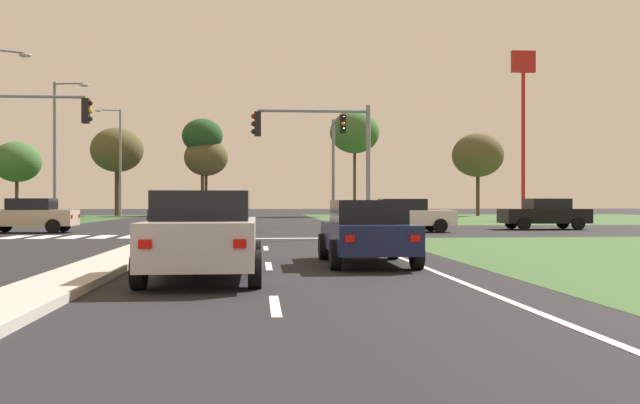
{
  "coord_description": "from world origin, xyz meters",
  "views": [
    {
      "loc": [
        3.27,
        -4.55,
        1.43
      ],
      "look_at": [
        6.25,
        29.87,
        1.4
      ],
      "focal_mm": 40.19,
      "sensor_mm": 36.0,
      "label": 1
    }
  ],
  "objects_px": {
    "street_lamp_fourth": "(118,157)",
    "treeline_sixth": "(478,155)",
    "car_white_fourth": "(405,215)",
    "traffic_signal_far_right": "(337,151)",
    "car_beige_fifth": "(29,215)",
    "pedestrian_at_median": "(212,206)",
    "car_red_seventh": "(398,214)",
    "treeline_second": "(117,150)",
    "car_blue_near": "(168,212)",
    "treeline_near": "(17,162)",
    "street_lamp_third": "(58,145)",
    "treeline_fifth": "(355,133)",
    "car_black_third": "(545,214)",
    "traffic_signal_near_left": "(14,136)",
    "fastfood_pole_sign": "(523,98)",
    "car_silver_eighth": "(204,235)",
    "treeline_third": "(206,158)",
    "traffic_signal_near_right": "(324,146)",
    "treeline_fourth": "(202,136)",
    "car_navy_second": "(367,231)",
    "car_grey_sixth": "(184,209)"
  },
  "relations": [
    {
      "from": "street_lamp_fourth",
      "to": "treeline_sixth",
      "type": "xyz_separation_m",
      "value": [
        33.62,
        5.19,
        0.7
      ]
    },
    {
      "from": "car_white_fourth",
      "to": "traffic_signal_far_right",
      "type": "height_order",
      "value": "traffic_signal_far_right"
    },
    {
      "from": "car_beige_fifth",
      "to": "pedestrian_at_median",
      "type": "bearing_deg",
      "value": -27.51
    },
    {
      "from": "car_white_fourth",
      "to": "car_red_seventh",
      "type": "relative_size",
      "value": 1.08
    },
    {
      "from": "car_beige_fifth",
      "to": "treeline_sixth",
      "type": "bearing_deg",
      "value": -42.27
    },
    {
      "from": "car_beige_fifth",
      "to": "treeline_second",
      "type": "xyz_separation_m",
      "value": [
        -3.56,
        38.71,
        5.69
      ]
    },
    {
      "from": "car_blue_near",
      "to": "treeline_near",
      "type": "xyz_separation_m",
      "value": [
        -17.92,
        26.6,
        4.54
      ]
    },
    {
      "from": "street_lamp_third",
      "to": "street_lamp_fourth",
      "type": "height_order",
      "value": "street_lamp_fourth"
    },
    {
      "from": "treeline_second",
      "to": "treeline_fifth",
      "type": "xyz_separation_m",
      "value": [
        23.2,
        -3.84,
        1.58
      ]
    },
    {
      "from": "car_black_third",
      "to": "traffic_signal_near_left",
      "type": "bearing_deg",
      "value": 107.23
    },
    {
      "from": "car_beige_fifth",
      "to": "fastfood_pole_sign",
      "type": "distance_m",
      "value": 35.84
    },
    {
      "from": "car_silver_eighth",
      "to": "treeline_second",
      "type": "xyz_separation_m",
      "value": [
        -12.95,
        59.06,
        5.67
      ]
    },
    {
      "from": "car_blue_near",
      "to": "treeline_near",
      "type": "relative_size",
      "value": 0.63
    },
    {
      "from": "treeline_second",
      "to": "treeline_third",
      "type": "xyz_separation_m",
      "value": [
        8.73,
        0.06,
        -0.67
      ]
    },
    {
      "from": "traffic_signal_near_right",
      "to": "treeline_sixth",
      "type": "height_order",
      "value": "treeline_sixth"
    },
    {
      "from": "car_blue_near",
      "to": "treeline_fifth",
      "type": "relative_size",
      "value": 0.45
    },
    {
      "from": "traffic_signal_near_left",
      "to": "fastfood_pole_sign",
      "type": "height_order",
      "value": "fastfood_pole_sign"
    },
    {
      "from": "treeline_fifth",
      "to": "street_lamp_fourth",
      "type": "bearing_deg",
      "value": -166.83
    },
    {
      "from": "treeline_fourth",
      "to": "car_navy_second",
      "type": "bearing_deg",
      "value": -81.85
    },
    {
      "from": "traffic_signal_near_left",
      "to": "pedestrian_at_median",
      "type": "relative_size",
      "value": 3.4
    },
    {
      "from": "car_grey_sixth",
      "to": "street_lamp_fourth",
      "type": "relative_size",
      "value": 0.47
    },
    {
      "from": "street_lamp_third",
      "to": "treeline_fourth",
      "type": "height_order",
      "value": "treeline_fourth"
    },
    {
      "from": "street_lamp_third",
      "to": "traffic_signal_near_left",
      "type": "bearing_deg",
      "value": -80.48
    },
    {
      "from": "traffic_signal_near_left",
      "to": "treeline_second",
      "type": "xyz_separation_m",
      "value": [
        -4.74,
        44.29,
        2.59
      ]
    },
    {
      "from": "car_beige_fifth",
      "to": "treeline_third",
      "type": "bearing_deg",
      "value": -7.6
    },
    {
      "from": "car_beige_fifth",
      "to": "car_silver_eighth",
      "type": "relative_size",
      "value": 0.93
    },
    {
      "from": "car_white_fourth",
      "to": "treeline_fifth",
      "type": "bearing_deg",
      "value": 176.03
    },
    {
      "from": "car_white_fourth",
      "to": "traffic_signal_far_right",
      "type": "distance_m",
      "value": 7.84
    },
    {
      "from": "traffic_signal_near_right",
      "to": "car_silver_eighth",
      "type": "bearing_deg",
      "value": -103.57
    },
    {
      "from": "car_red_seventh",
      "to": "traffic_signal_far_right",
      "type": "height_order",
      "value": "traffic_signal_far_right"
    },
    {
      "from": "street_lamp_fourth",
      "to": "treeline_near",
      "type": "relative_size",
      "value": 1.29
    },
    {
      "from": "car_silver_eighth",
      "to": "pedestrian_at_median",
      "type": "bearing_deg",
      "value": 93.41
    },
    {
      "from": "car_grey_sixth",
      "to": "treeline_fifth",
      "type": "xyz_separation_m",
      "value": [
        14.87,
        13.68,
        7.25
      ]
    },
    {
      "from": "street_lamp_third",
      "to": "pedestrian_at_median",
      "type": "bearing_deg",
      "value": 26.17
    },
    {
      "from": "car_white_fourth",
      "to": "street_lamp_third",
      "type": "xyz_separation_m",
      "value": [
        -18.57,
        10.51,
        3.96
      ]
    },
    {
      "from": "car_blue_near",
      "to": "treeline_third",
      "type": "bearing_deg",
      "value": -91.1
    },
    {
      "from": "car_navy_second",
      "to": "street_lamp_third",
      "type": "bearing_deg",
      "value": 117.64
    },
    {
      "from": "car_beige_fifth",
      "to": "treeline_fourth",
      "type": "bearing_deg",
      "value": -7.13
    },
    {
      "from": "car_black_third",
      "to": "car_grey_sixth",
      "type": "bearing_deg",
      "value": 46.08
    },
    {
      "from": "street_lamp_fourth",
      "to": "car_navy_second",
      "type": "bearing_deg",
      "value": -72.84
    },
    {
      "from": "car_blue_near",
      "to": "fastfood_pole_sign",
      "type": "height_order",
      "value": "fastfood_pole_sign"
    },
    {
      "from": "car_navy_second",
      "to": "traffic_signal_near_right",
      "type": "distance_m",
      "value": 12.17
    },
    {
      "from": "pedestrian_at_median",
      "to": "car_grey_sixth",
      "type": "bearing_deg",
      "value": 172.64
    },
    {
      "from": "street_lamp_fourth",
      "to": "treeline_third",
      "type": "height_order",
      "value": "street_lamp_fourth"
    },
    {
      "from": "pedestrian_at_median",
      "to": "treeline_fourth",
      "type": "distance_m",
      "value": 25.53
    },
    {
      "from": "car_silver_eighth",
      "to": "traffic_signal_near_left",
      "type": "relative_size",
      "value": 0.79
    },
    {
      "from": "treeline_fourth",
      "to": "treeline_sixth",
      "type": "xyz_separation_m",
      "value": [
        27.05,
        -3.52,
        -1.96
      ]
    },
    {
      "from": "car_navy_second",
      "to": "car_silver_eighth",
      "type": "bearing_deg",
      "value": -139.6
    },
    {
      "from": "car_silver_eighth",
      "to": "pedestrian_at_median",
      "type": "relative_size",
      "value": 2.69
    },
    {
      "from": "car_red_seventh",
      "to": "fastfood_pole_sign",
      "type": "distance_m",
      "value": 20.87
    }
  ]
}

